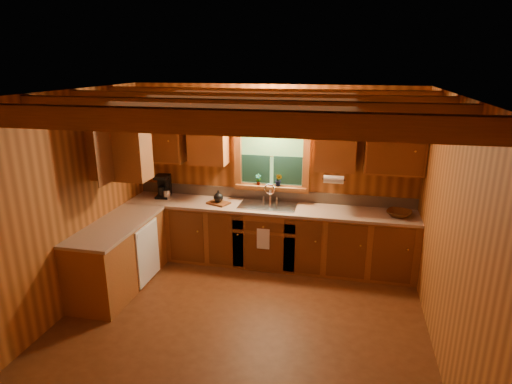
{
  "coord_description": "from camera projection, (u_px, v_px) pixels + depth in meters",
  "views": [
    {
      "loc": [
        1.1,
        -4.15,
        2.91
      ],
      "look_at": [
        0.0,
        0.8,
        1.35
      ],
      "focal_mm": 29.96,
      "sensor_mm": 36.0,
      "label": 1
    }
  ],
  "objects": [
    {
      "name": "backsplash",
      "position": [
        272.0,
        195.0,
        6.43
      ],
      "size": [
        4.2,
        0.02,
        0.16
      ],
      "primitive_type": "cube",
      "color": "tan",
      "rests_on": "room"
    },
    {
      "name": "paper_towel_roll",
      "position": [
        334.0,
        179.0,
        5.79
      ],
      "size": [
        0.27,
        0.11,
        0.11
      ],
      "primitive_type": "cylinder",
      "rotation": [
        0.0,
        1.57,
        0.0
      ],
      "color": "white",
      "rests_on": "upper_cabinets"
    },
    {
      "name": "potted_plant_right",
      "position": [
        279.0,
        180.0,
        6.26
      ],
      "size": [
        0.13,
        0.12,
        0.19
      ],
      "primitive_type": "imported",
      "rotation": [
        0.0,
        0.0,
        -0.42
      ],
      "color": "#623115",
      "rests_on": "window_sill"
    },
    {
      "name": "teakettle",
      "position": [
        218.0,
        197.0,
        6.24
      ],
      "size": [
        0.14,
        0.14,
        0.18
      ],
      "rotation": [
        0.0,
        0.0,
        -0.09
      ],
      "color": "black",
      "rests_on": "cutting_board"
    },
    {
      "name": "sink",
      "position": [
        268.0,
        209.0,
        6.2
      ],
      "size": [
        0.82,
        0.48,
        0.43
      ],
      "color": "silver",
      "rests_on": "countertop"
    },
    {
      "name": "upper_cabinets",
      "position": [
        226.0,
        142.0,
        5.86
      ],
      "size": [
        4.19,
        1.77,
        0.78
      ],
      "color": "brown",
      "rests_on": "room"
    },
    {
      "name": "room",
      "position": [
        240.0,
        218.0,
        4.58
      ],
      "size": [
        4.2,
        4.2,
        4.2
      ],
      "color": "#5C3016",
      "rests_on": "ground"
    },
    {
      "name": "window_sill",
      "position": [
        271.0,
        187.0,
        6.33
      ],
      "size": [
        1.06,
        0.14,
        0.04
      ],
      "primitive_type": "cube",
      "color": "brown",
      "rests_on": "room"
    },
    {
      "name": "countertop",
      "position": [
        230.0,
        212.0,
        6.0
      ],
      "size": [
        4.2,
        2.24,
        0.04
      ],
      "color": "tan",
      "rests_on": "base_cabinets"
    },
    {
      "name": "utensil_crock",
      "position": [
        167.0,
        194.0,
        6.5
      ],
      "size": [
        0.11,
        0.11,
        0.31
      ],
      "rotation": [
        0.0,
        0.0,
        -0.12
      ],
      "color": "silver",
      "rests_on": "countertop"
    },
    {
      "name": "cutting_board",
      "position": [
        219.0,
        203.0,
        6.27
      ],
      "size": [
        0.36,
        0.32,
        0.03
      ],
      "primitive_type": "cube",
      "rotation": [
        0.0,
        0.0,
        -0.39
      ],
      "color": "#623115",
      "rests_on": "countertop"
    },
    {
      "name": "ceiling_beams",
      "position": [
        239.0,
        105.0,
        4.23
      ],
      "size": [
        4.2,
        2.54,
        0.18
      ],
      "color": "brown",
      "rests_on": "room"
    },
    {
      "name": "wall_sconce",
      "position": [
        271.0,
        117.0,
        5.95
      ],
      "size": [
        0.45,
        0.21,
        0.17
      ],
      "color": "black",
      "rests_on": "room"
    },
    {
      "name": "coffee_maker",
      "position": [
        163.0,
        186.0,
        6.56
      ],
      "size": [
        0.2,
        0.25,
        0.35
      ],
      "rotation": [
        0.0,
        0.0,
        0.14
      ],
      "color": "black",
      "rests_on": "countertop"
    },
    {
      "name": "dish_towel",
      "position": [
        263.0,
        239.0,
        5.99
      ],
      "size": [
        0.18,
        0.01,
        0.3
      ],
      "primitive_type": "cube",
      "color": "white",
      "rests_on": "base_cabinets"
    },
    {
      "name": "wicker_basket",
      "position": [
        399.0,
        214.0,
        5.75
      ],
      "size": [
        0.41,
        0.41,
        0.08
      ],
      "primitive_type": "imported",
      "rotation": [
        0.0,
        0.0,
        -0.31
      ],
      "color": "#48230C",
      "rests_on": "countertop"
    },
    {
      "name": "dishwasher_panel",
      "position": [
        148.0,
        253.0,
        5.77
      ],
      "size": [
        0.02,
        0.6,
        0.8
      ],
      "primitive_type": "cube",
      "color": "white",
      "rests_on": "base_cabinets"
    },
    {
      "name": "base_cabinets",
      "position": [
        230.0,
        241.0,
        6.13
      ],
      "size": [
        4.2,
        2.22,
        0.86
      ],
      "color": "brown",
      "rests_on": "ground"
    },
    {
      "name": "potted_plant_left",
      "position": [
        258.0,
        180.0,
        6.33
      ],
      "size": [
        0.1,
        0.07,
        0.17
      ],
      "primitive_type": "imported",
      "rotation": [
        0.0,
        0.0,
        0.09
      ],
      "color": "#623115",
      "rests_on": "window_sill"
    },
    {
      "name": "window",
      "position": [
        272.0,
        159.0,
        6.25
      ],
      "size": [
        1.12,
        0.08,
        1.0
      ],
      "color": "brown",
      "rests_on": "room"
    }
  ]
}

